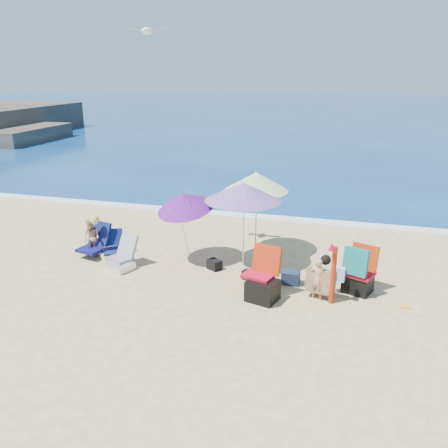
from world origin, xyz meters
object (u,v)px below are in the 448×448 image
(chair_rainbow, at_px, (122,260))
(camp_chair_right, at_px, (358,276))
(umbrella_turquoise, at_px, (243,192))
(furled_umbrella, at_px, (333,270))
(umbrella_striped, at_px, (256,182))
(seagull, at_px, (148,31))
(umbrella_blue, at_px, (184,201))
(chair_navy, at_px, (113,250))
(person_center, at_px, (320,278))
(person_left, at_px, (93,238))
(camp_chair_left, at_px, (263,284))

(chair_rainbow, xyz_separation_m, camp_chair_right, (5.28, 0.16, 0.17))
(umbrella_turquoise, distance_m, furled_umbrella, 2.77)
(umbrella_striped, height_order, seagull, seagull)
(umbrella_blue, distance_m, chair_navy, 2.30)
(person_center, relative_size, seagull, 0.96)
(umbrella_blue, relative_size, person_left, 1.75)
(umbrella_blue, bearing_deg, chair_navy, -175.00)
(umbrella_striped, bearing_deg, camp_chair_right, -32.36)
(umbrella_blue, relative_size, furled_umbrella, 1.40)
(camp_chair_left, bearing_deg, chair_rainbow, 169.47)
(umbrella_striped, xyz_separation_m, camp_chair_right, (2.49, -1.58, -1.47))
(umbrella_striped, relative_size, umbrella_blue, 1.14)
(umbrella_striped, height_order, chair_navy, umbrella_striped)
(camp_chair_right, relative_size, person_left, 0.98)
(camp_chair_left, bearing_deg, seagull, 148.49)
(umbrella_turquoise, xyz_separation_m, chair_navy, (-3.20, -0.35, -1.61))
(chair_navy, xyz_separation_m, camp_chair_left, (4.01, -1.21, 0.14))
(umbrella_blue, height_order, camp_chair_right, umbrella_blue)
(furled_umbrella, bearing_deg, camp_chair_right, 52.91)
(umbrella_blue, bearing_deg, umbrella_striped, 34.26)
(chair_rainbow, relative_size, camp_chair_right, 0.86)
(furled_umbrella, xyz_separation_m, person_center, (-0.25, 0.18, -0.30))
(umbrella_turquoise, distance_m, camp_chair_right, 3.08)
(umbrella_blue, height_order, person_center, umbrella_blue)
(chair_rainbow, bearing_deg, umbrella_blue, 29.25)
(umbrella_blue, bearing_deg, furled_umbrella, -19.24)
(umbrella_turquoise, height_order, camp_chair_right, umbrella_turquoise)
(furled_umbrella, distance_m, chair_rainbow, 4.85)
(furled_umbrella, height_order, person_center, furled_umbrella)
(furled_umbrella, bearing_deg, person_left, 170.64)
(umbrella_blue, xyz_separation_m, chair_navy, (-1.86, -0.16, -1.33))
(person_center, height_order, seagull, seagull)
(umbrella_turquoise, relative_size, umbrella_blue, 1.10)
(umbrella_striped, distance_m, camp_chair_left, 2.91)
(umbrella_striped, relative_size, furled_umbrella, 1.60)
(chair_rainbow, xyz_separation_m, seagull, (0.36, 1.26, 5.02))
(chair_rainbow, bearing_deg, umbrella_turquoise, 19.22)
(camp_chair_right, relative_size, seagull, 1.12)
(camp_chair_right, height_order, person_center, camp_chair_right)
(seagull, bearing_deg, camp_chair_right, -12.54)
(person_left, bearing_deg, person_center, -7.93)
(person_center, bearing_deg, umbrella_blue, 162.30)
(chair_navy, distance_m, camp_chair_right, 5.85)
(umbrella_striped, distance_m, chair_rainbow, 3.68)
(chair_navy, height_order, person_center, person_center)
(chair_rainbow, height_order, person_left, person_left)
(chair_rainbow, relative_size, person_left, 0.85)
(camp_chair_left, xyz_separation_m, person_left, (-4.47, 1.12, 0.16))
(umbrella_turquoise, bearing_deg, chair_navy, -173.69)
(umbrella_striped, distance_m, camp_chair_right, 3.30)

